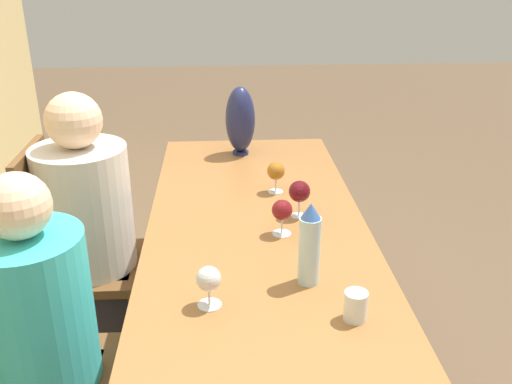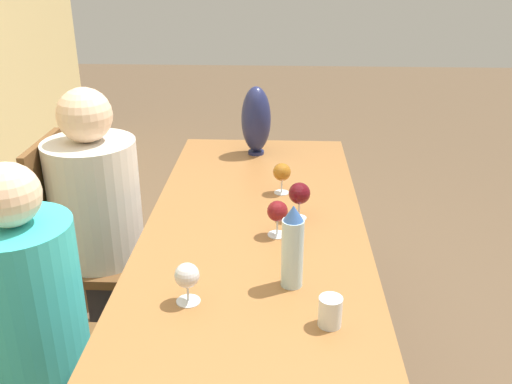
{
  "view_description": "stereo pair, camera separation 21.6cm",
  "coord_description": "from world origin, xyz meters",
  "px_view_note": "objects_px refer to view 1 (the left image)",
  "views": [
    {
      "loc": [
        -1.78,
        0.12,
        1.73
      ],
      "look_at": [
        0.2,
        0.0,
        0.86
      ],
      "focal_mm": 40.0,
      "sensor_mm": 36.0,
      "label": 1
    },
    {
      "loc": [
        -1.78,
        -0.09,
        1.73
      ],
      "look_at": [
        0.2,
        0.0,
        0.86
      ],
      "focal_mm": 40.0,
      "sensor_mm": 36.0,
      "label": 2
    }
  ],
  "objects_px": {
    "water_tumbler": "(356,306)",
    "chair_far": "(73,252)",
    "wine_glass_2": "(299,192)",
    "person_near": "(45,334)",
    "water_bottle": "(309,245)",
    "wine_glass_3": "(276,172)",
    "wine_glass_1": "(209,280)",
    "person_far": "(91,225)",
    "vase": "(240,120)",
    "chair_near": "(21,363)",
    "wine_glass_0": "(282,211)"
  },
  "relations": [
    {
      "from": "water_tumbler",
      "to": "wine_glass_3",
      "type": "bearing_deg",
      "value": 8.66
    },
    {
      "from": "wine_glass_1",
      "to": "person_far",
      "type": "height_order",
      "value": "person_far"
    },
    {
      "from": "vase",
      "to": "wine_glass_3",
      "type": "relative_size",
      "value": 2.57
    },
    {
      "from": "wine_glass_1",
      "to": "chair_near",
      "type": "distance_m",
      "value": 0.7
    },
    {
      "from": "wine_glass_1",
      "to": "chair_far",
      "type": "distance_m",
      "value": 1.05
    },
    {
      "from": "person_near",
      "to": "wine_glass_0",
      "type": "bearing_deg",
      "value": -65.76
    },
    {
      "from": "water_bottle",
      "to": "person_near",
      "type": "height_order",
      "value": "person_near"
    },
    {
      "from": "wine_glass_1",
      "to": "wine_glass_2",
      "type": "distance_m",
      "value": 0.66
    },
    {
      "from": "wine_glass_2",
      "to": "chair_near",
      "type": "xyz_separation_m",
      "value": [
        -0.49,
        0.94,
        -0.35
      ]
    },
    {
      "from": "wine_glass_1",
      "to": "person_far",
      "type": "bearing_deg",
      "value": 32.94
    },
    {
      "from": "wine_glass_2",
      "to": "person_far",
      "type": "height_order",
      "value": "person_far"
    },
    {
      "from": "water_tumbler",
      "to": "vase",
      "type": "bearing_deg",
      "value": 10.94
    },
    {
      "from": "wine_glass_2",
      "to": "person_near",
      "type": "distance_m",
      "value": 1.01
    },
    {
      "from": "water_tumbler",
      "to": "chair_far",
      "type": "xyz_separation_m",
      "value": [
        0.88,
        1.01,
        -0.29
      ]
    },
    {
      "from": "wine_glass_3",
      "to": "wine_glass_2",
      "type": "bearing_deg",
      "value": -164.32
    },
    {
      "from": "wine_glass_1",
      "to": "wine_glass_3",
      "type": "height_order",
      "value": "wine_glass_3"
    },
    {
      "from": "wine_glass_1",
      "to": "water_tumbler",
      "type": "bearing_deg",
      "value": -102.73
    },
    {
      "from": "vase",
      "to": "wine_glass_3",
      "type": "bearing_deg",
      "value": -164.92
    },
    {
      "from": "chair_far",
      "to": "chair_near",
      "type": "bearing_deg",
      "value": 180.0
    },
    {
      "from": "person_near",
      "to": "wine_glass_3",
      "type": "bearing_deg",
      "value": -47.16
    },
    {
      "from": "water_bottle",
      "to": "chair_far",
      "type": "xyz_separation_m",
      "value": [
        0.69,
        0.91,
        -0.38
      ]
    },
    {
      "from": "person_far",
      "to": "wine_glass_2",
      "type": "bearing_deg",
      "value": -104.54
    },
    {
      "from": "person_far",
      "to": "chair_near",
      "type": "bearing_deg",
      "value": 172.47
    },
    {
      "from": "wine_glass_2",
      "to": "person_near",
      "type": "xyz_separation_m",
      "value": [
        -0.49,
        0.85,
        -0.25
      ]
    },
    {
      "from": "water_bottle",
      "to": "chair_near",
      "type": "xyz_separation_m",
      "value": [
        -0.02,
        0.91,
        -0.38
      ]
    },
    {
      "from": "vase",
      "to": "wine_glass_2",
      "type": "xyz_separation_m",
      "value": [
        -0.72,
        -0.2,
        -0.07
      ]
    },
    {
      "from": "water_bottle",
      "to": "water_tumbler",
      "type": "height_order",
      "value": "water_bottle"
    },
    {
      "from": "wine_glass_1",
      "to": "chair_far",
      "type": "height_order",
      "value": "chair_far"
    },
    {
      "from": "wine_glass_1",
      "to": "vase",
      "type": "bearing_deg",
      "value": -6.17
    },
    {
      "from": "water_tumbler",
      "to": "wine_glass_0",
      "type": "bearing_deg",
      "value": 16.2
    },
    {
      "from": "vase",
      "to": "person_near",
      "type": "bearing_deg",
      "value": 151.63
    },
    {
      "from": "water_bottle",
      "to": "wine_glass_3",
      "type": "distance_m",
      "value": 0.71
    },
    {
      "from": "water_tumbler",
      "to": "chair_far",
      "type": "height_order",
      "value": "chair_far"
    },
    {
      "from": "wine_glass_2",
      "to": "wine_glass_3",
      "type": "height_order",
      "value": "wine_glass_2"
    },
    {
      "from": "chair_near",
      "to": "person_near",
      "type": "height_order",
      "value": "person_near"
    },
    {
      "from": "wine_glass_1",
      "to": "person_near",
      "type": "distance_m",
      "value": 0.57
    },
    {
      "from": "wine_glass_1",
      "to": "chair_near",
      "type": "relative_size",
      "value": 0.13
    },
    {
      "from": "wine_glass_1",
      "to": "chair_far",
      "type": "bearing_deg",
      "value": 37.46
    },
    {
      "from": "wine_glass_0",
      "to": "water_bottle",
      "type": "bearing_deg",
      "value": -171.46
    },
    {
      "from": "vase",
      "to": "wine_glass_1",
      "type": "xyz_separation_m",
      "value": [
        -1.29,
        0.14,
        -0.09
      ]
    },
    {
      "from": "person_far",
      "to": "person_near",
      "type": "bearing_deg",
      "value": 179.91
    },
    {
      "from": "water_bottle",
      "to": "wine_glass_1",
      "type": "xyz_separation_m",
      "value": [
        -0.11,
        0.3,
        -0.04
      ]
    },
    {
      "from": "wine_glass_0",
      "to": "chair_far",
      "type": "xyz_separation_m",
      "value": [
        0.36,
        0.86,
        -0.34
      ]
    },
    {
      "from": "vase",
      "to": "wine_glass_0",
      "type": "xyz_separation_m",
      "value": [
        -0.86,
        -0.12,
        -0.08
      ]
    },
    {
      "from": "wine_glass_0",
      "to": "vase",
      "type": "bearing_deg",
      "value": 7.66
    },
    {
      "from": "vase",
      "to": "person_far",
      "type": "xyz_separation_m",
      "value": [
        -0.5,
        0.65,
        -0.3
      ]
    },
    {
      "from": "water_tumbler",
      "to": "wine_glass_1",
      "type": "height_order",
      "value": "wine_glass_1"
    },
    {
      "from": "wine_glass_1",
      "to": "person_far",
      "type": "xyz_separation_m",
      "value": [
        0.79,
        0.51,
        -0.21
      ]
    },
    {
      "from": "wine_glass_0",
      "to": "wine_glass_2",
      "type": "height_order",
      "value": "wine_glass_2"
    },
    {
      "from": "wine_glass_2",
      "to": "chair_near",
      "type": "height_order",
      "value": "chair_near"
    }
  ]
}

